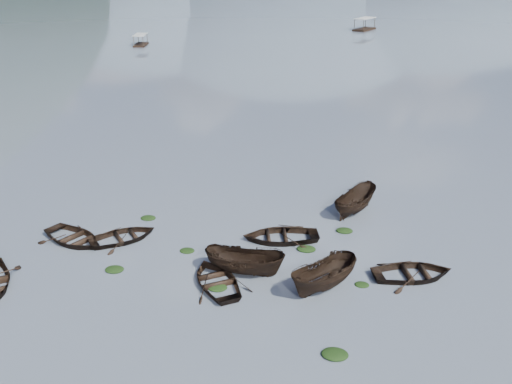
# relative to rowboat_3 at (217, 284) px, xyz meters

# --- Properties ---
(ground_plane) EXTENTS (2400.00, 2400.00, 0.00)m
(ground_plane) POSITION_rel_rowboat_3_xyz_m (1.07, -3.56, 0.00)
(ground_plane) COLOR slate
(rowboat_1) EXTENTS (5.20, 4.99, 0.88)m
(rowboat_1) POSITION_rel_rowboat_3_xyz_m (-6.86, 4.35, 0.00)
(rowboat_1) COLOR black
(rowboat_1) RESTS_ON ground
(rowboat_2) EXTENTS (4.89, 2.40, 1.81)m
(rowboat_2) POSITION_rel_rowboat_3_xyz_m (1.33, 1.33, 0.00)
(rowboat_2) COLOR black
(rowboat_2) RESTS_ON ground
(rowboat_3) EXTENTS (4.93, 5.37, 0.91)m
(rowboat_3) POSITION_rel_rowboat_3_xyz_m (0.00, 0.00, 0.00)
(rowboat_3) COLOR black
(rowboat_3) RESTS_ON ground
(rowboat_4) EXTENTS (5.20, 4.26, 0.94)m
(rowboat_4) POSITION_rel_rowboat_3_xyz_m (10.72, 2.12, 0.00)
(rowboat_4) COLOR black
(rowboat_4) RESTS_ON ground
(rowboat_5) EXTENTS (4.47, 4.73, 1.83)m
(rowboat_5) POSITION_rel_rowboat_3_xyz_m (5.82, 0.31, 0.00)
(rowboat_5) COLOR black
(rowboat_5) RESTS_ON ground
(rowboat_6) EXTENTS (5.54, 5.06, 0.94)m
(rowboat_6) POSITION_rel_rowboat_3_xyz_m (-9.90, 3.78, 0.00)
(rowboat_6) COLOR black
(rowboat_6) RESTS_ON ground
(rowboat_7) EXTENTS (5.33, 4.25, 0.99)m
(rowboat_7) POSITION_rel_rowboat_3_xyz_m (3.00, 5.64, 0.00)
(rowboat_7) COLOR black
(rowboat_7) RESTS_ON ground
(rowboat_8) EXTENTS (3.88, 4.95, 1.81)m
(rowboat_8) POSITION_rel_rowboat_3_xyz_m (7.75, 10.54, 0.00)
(rowboat_8) COLOR black
(rowboat_8) RESTS_ON ground
(weed_clump_0) EXTENTS (1.10, 0.90, 0.24)m
(weed_clump_0) POSITION_rel_rowboat_3_xyz_m (-6.11, 0.71, 0.00)
(weed_clump_0) COLOR black
(weed_clump_0) RESTS_ON ground
(weed_clump_1) EXTENTS (1.10, 0.88, 0.24)m
(weed_clump_1) POSITION_rel_rowboat_3_xyz_m (0.08, -0.40, 0.00)
(weed_clump_1) COLOR black
(weed_clump_1) RESTS_ON ground
(weed_clump_2) EXTENTS (1.24, 0.99, 0.27)m
(weed_clump_2) POSITION_rel_rowboat_3_xyz_m (6.41, -5.19, 0.00)
(weed_clump_2) COLOR black
(weed_clump_2) RESTS_ON ground
(weed_clump_3) EXTENTS (0.80, 0.68, 0.18)m
(weed_clump_3) POSITION_rel_rowboat_3_xyz_m (7.88, 0.92, 0.00)
(weed_clump_3) COLOR black
(weed_clump_3) RESTS_ON ground
(weed_clump_4) EXTENTS (1.17, 0.93, 0.24)m
(weed_clump_4) POSITION_rel_rowboat_3_xyz_m (4.68, 4.53, 0.00)
(weed_clump_4) COLOR black
(weed_clump_4) RESTS_ON ground
(weed_clump_5) EXTENTS (1.05, 0.85, 0.22)m
(weed_clump_5) POSITION_rel_rowboat_3_xyz_m (-6.23, 7.56, 0.00)
(weed_clump_5) COLOR black
(weed_clump_5) RESTS_ON ground
(weed_clump_6) EXTENTS (0.92, 0.77, 0.19)m
(weed_clump_6) POSITION_rel_rowboat_3_xyz_m (-2.52, 3.44, 0.00)
(weed_clump_6) COLOR black
(weed_clump_6) RESTS_ON ground
(weed_clump_7) EXTENTS (1.09, 0.88, 0.24)m
(weed_clump_7) POSITION_rel_rowboat_3_xyz_m (7.03, 7.32, 0.00)
(weed_clump_7) COLOR black
(weed_clump_7) RESTS_ON ground
(pontoon_left) EXTENTS (2.81, 5.42, 1.99)m
(pontoon_left) POSITION_rel_rowboat_3_xyz_m (-30.47, 81.38, 0.00)
(pontoon_left) COLOR black
(pontoon_left) RESTS_ON ground
(pontoon_centre) EXTENTS (5.64, 7.27, 2.58)m
(pontoon_centre) POSITION_rel_rowboat_3_xyz_m (13.02, 109.69, 0.00)
(pontoon_centre) COLOR black
(pontoon_centre) RESTS_ON ground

